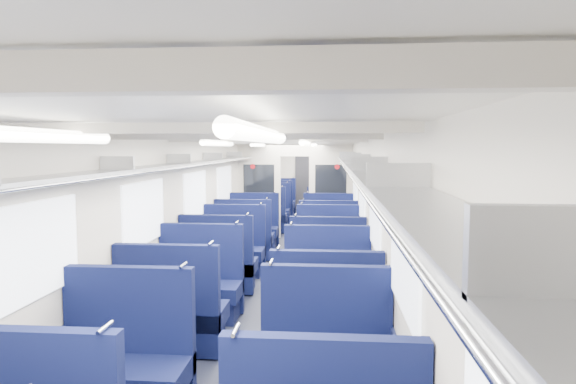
{
  "coord_description": "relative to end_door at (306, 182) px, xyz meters",
  "views": [
    {
      "loc": [
        0.85,
        -8.73,
        2.2
      ],
      "look_at": [
        -0.1,
        2.66,
        1.19
      ],
      "focal_mm": 31.16,
      "sensor_mm": 36.0,
      "label": 1
    }
  ],
  "objects": [
    {
      "name": "seat_12",
      "position": [
        -0.83,
        -10.28,
        -0.62
      ],
      "size": [
        1.11,
        0.62,
        1.24
      ],
      "color": "#0C1239",
      "rests_on": "floor"
    },
    {
      "name": "wall_left",
      "position": [
        -1.4,
        -8.94,
        0.18
      ],
      "size": [
        0.02,
        18.0,
        2.35
      ],
      "primitive_type": "cube",
      "color": "#BEB7A9",
      "rests_on": "floor"
    },
    {
      "name": "seat_13",
      "position": [
        0.83,
        -10.32,
        -0.62
      ],
      "size": [
        1.11,
        0.62,
        1.24
      ],
      "color": "#0C1239",
      "rests_on": "floor"
    },
    {
      "name": "wall_far",
      "position": [
        0.0,
        0.06,
        0.18
      ],
      "size": [
        2.8,
        0.02,
        2.35
      ],
      "primitive_type": "cube",
      "color": "#BEB7A9",
      "rests_on": "floor"
    },
    {
      "name": "seat_24",
      "position": [
        -0.83,
        -2.41,
        -0.62
      ],
      "size": [
        1.11,
        0.62,
        1.24
      ],
      "color": "#0C1239",
      "rests_on": "floor"
    },
    {
      "name": "dado_left",
      "position": [
        -1.39,
        -8.94,
        -0.65
      ],
      "size": [
        0.03,
        17.9,
        0.7
      ],
      "primitive_type": "cube",
      "color": "black",
      "rests_on": "floor"
    },
    {
      "name": "windows",
      "position": [
        0.0,
        -9.4,
        0.42
      ],
      "size": [
        2.78,
        15.6,
        0.75
      ],
      "color": "white",
      "rests_on": "wall_left"
    },
    {
      "name": "seat_20",
      "position": [
        -0.83,
        -4.87,
        -0.62
      ],
      "size": [
        1.11,
        0.62,
        1.24
      ],
      "color": "#0C1239",
      "rests_on": "floor"
    },
    {
      "name": "seat_22",
      "position": [
        -0.83,
        -3.68,
        -0.62
      ],
      "size": [
        1.11,
        0.62,
        1.24
      ],
      "color": "#0C1239",
      "rests_on": "floor"
    },
    {
      "name": "wall_right",
      "position": [
        1.4,
        -8.94,
        0.18
      ],
      "size": [
        0.02,
        18.0,
        2.35
      ],
      "primitive_type": "cube",
      "color": "#BEB7A9",
      "rests_on": "floor"
    },
    {
      "name": "seat_14",
      "position": [
        -0.83,
        -9.18,
        -0.62
      ],
      "size": [
        1.11,
        0.62,
        1.24
      ],
      "color": "#0C1239",
      "rests_on": "floor"
    },
    {
      "name": "seat_9",
      "position": [
        0.83,
        -12.73,
        -0.62
      ],
      "size": [
        1.11,
        0.62,
        1.24
      ],
      "color": "#0C1239",
      "rests_on": "floor"
    },
    {
      "name": "luggage_rack_right",
      "position": [
        1.21,
        -8.94,
        0.97
      ],
      "size": [
        0.36,
        17.4,
        0.18
      ],
      "color": "#B2B5BA",
      "rests_on": "wall_right"
    },
    {
      "name": "seat_21",
      "position": [
        0.83,
        -4.77,
        -0.62
      ],
      "size": [
        1.11,
        0.62,
        1.24
      ],
      "color": "#0C1239",
      "rests_on": "floor"
    },
    {
      "name": "seat_7",
      "position": [
        0.83,
        -13.65,
        -0.62
      ],
      "size": [
        1.11,
        0.62,
        1.24
      ],
      "color": "#0C1239",
      "rests_on": "floor"
    },
    {
      "name": "seat_17",
      "position": [
        0.83,
        -8.08,
        -0.62
      ],
      "size": [
        1.11,
        0.62,
        1.24
      ],
      "color": "#0C1239",
      "rests_on": "floor"
    },
    {
      "name": "seat_15",
      "position": [
        0.83,
        -9.08,
        -0.62
      ],
      "size": [
        1.11,
        0.62,
        1.24
      ],
      "color": "#0C1239",
      "rests_on": "floor"
    },
    {
      "name": "seat_27",
      "position": [
        0.83,
        -1.24,
        -0.62
      ],
      "size": [
        1.11,
        0.62,
        1.24
      ],
      "color": "#0C1239",
      "rests_on": "floor"
    },
    {
      "name": "seat_10",
      "position": [
        -0.83,
        -11.44,
        -0.62
      ],
      "size": [
        1.11,
        0.62,
        1.24
      ],
      "color": "#0C1239",
      "rests_on": "floor"
    },
    {
      "name": "floor",
      "position": [
        0.0,
        -8.94,
        -1.0
      ],
      "size": [
        2.8,
        18.0,
        0.01
      ],
      "primitive_type": "cube",
      "color": "black",
      "rests_on": "ground"
    },
    {
      "name": "luggage_rack_left",
      "position": [
        -1.21,
        -8.94,
        0.97
      ],
      "size": [
        0.36,
        17.4,
        0.18
      ],
      "color": "#B2B5BA",
      "rests_on": "wall_left"
    },
    {
      "name": "ceiling_fittings",
      "position": [
        0.0,
        -9.2,
        1.29
      ],
      "size": [
        2.7,
        16.06,
        0.11
      ],
      "color": "beige",
      "rests_on": "ceiling"
    },
    {
      "name": "seat_11",
      "position": [
        0.83,
        -11.44,
        -0.62
      ],
      "size": [
        1.11,
        0.62,
        1.24
      ],
      "color": "#0C1239",
      "rests_on": "floor"
    },
    {
      "name": "seat_18",
      "position": [
        -0.83,
        -6.87,
        -0.62
      ],
      "size": [
        1.11,
        0.62,
        1.24
      ],
      "color": "#0C1239",
      "rests_on": "floor"
    },
    {
      "name": "seat_16",
      "position": [
        -0.83,
        -8.0,
        -0.62
      ],
      "size": [
        1.11,
        0.62,
        1.24
      ],
      "color": "#0C1239",
      "rests_on": "floor"
    },
    {
      "name": "dado_right",
      "position": [
        1.39,
        -8.94,
        -0.65
      ],
      "size": [
        0.03,
        17.9,
        0.7
      ],
      "primitive_type": "cube",
      "color": "black",
      "rests_on": "floor"
    },
    {
      "name": "seat_6",
      "position": [
        -0.83,
        -13.83,
        -0.62
      ],
      "size": [
        1.11,
        0.62,
        1.24
      ],
      "color": "#0C1239",
      "rests_on": "floor"
    },
    {
      "name": "seat_8",
      "position": [
        -0.83,
        -12.55,
        -0.62
      ],
      "size": [
        1.11,
        0.62,
        1.24
      ],
      "color": "#0C1239",
      "rests_on": "floor"
    },
    {
      "name": "ceiling",
      "position": [
        0.0,
        -8.94,
        1.35
      ],
      "size": [
        2.8,
        18.0,
        0.01
      ],
      "primitive_type": "cube",
      "color": "silver",
      "rests_on": "wall_left"
    },
    {
      "name": "end_door",
      "position": [
        0.0,
        0.0,
        0.0
      ],
      "size": [
        0.75,
        0.06,
        2.0
      ],
      "primitive_type": "cube",
      "color": "black",
      "rests_on": "floor"
    },
    {
      "name": "seat_25",
      "position": [
        0.83,
        -2.44,
        -0.62
      ],
      "size": [
        1.11,
        0.62,
        1.24
      ],
      "color": "#0C1239",
      "rests_on": "floor"
    },
    {
      "name": "seat_23",
      "position": [
        0.83,
        -3.57,
        -0.62
      ],
      "size": [
        1.11,
        0.62,
        1.24
      ],
      "color": "#0C1239",
      "rests_on": "floor"
    },
    {
      "name": "bulkhead",
      "position": [
        -0.0,
        -5.56,
        0.23
      ],
      "size": [
        2.8,
        0.1,
        2.35
      ],
      "color": "beige",
      "rests_on": "floor"
    },
    {
      "name": "seat_26",
      "position": [
        -0.83,
        -1.43,
        -0.62
      ],
      "size": [
        1.11,
        0.62,
        1.24
      ],
      "color": "#0C1239",
      "rests_on": "floor"
    },
    {
      "name": "seat_19",
      "position": [
        0.83,
        -6.84,
        -0.62
      ],
      "size": [
        1.11,
        0.62,
        1.24
      ],
      "color": "#0C1239",
      "rests_on": "floor"
    }
  ]
}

